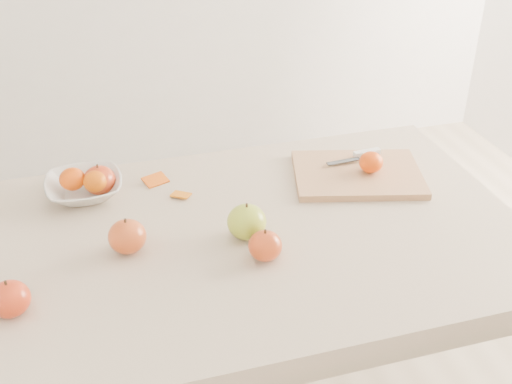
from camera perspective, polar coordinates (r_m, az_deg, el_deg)
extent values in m
cube|color=#C8B297|center=(1.48, 0.54, -3.93)|extent=(1.20, 0.80, 0.04)
cylinder|color=#BCAA8E|center=(1.95, -18.20, -9.78)|extent=(0.06, 0.06, 0.71)
cylinder|color=#BCAA8E|center=(2.14, 11.83, -4.63)|extent=(0.06, 0.06, 0.71)
cube|color=tan|center=(1.69, 9.01, 1.57)|extent=(0.38, 0.31, 0.02)
ellipsoid|color=#DB4E07|center=(1.68, 10.19, 2.62)|extent=(0.06, 0.06, 0.05)
imported|color=silver|center=(1.64, -15.02, 0.39)|extent=(0.19, 0.19, 0.05)
ellipsoid|color=#D83E07|center=(1.64, -16.02, 1.12)|extent=(0.06, 0.06, 0.06)
ellipsoid|color=#D35207|center=(1.61, -14.04, 0.95)|extent=(0.06, 0.06, 0.05)
cube|color=#CC530E|center=(1.67, -8.92, 0.94)|extent=(0.07, 0.06, 0.01)
cube|color=#C9660E|center=(1.60, -6.69, -0.32)|extent=(0.06, 0.05, 0.01)
cube|color=white|center=(1.76, 9.84, 3.46)|extent=(0.08, 0.02, 0.01)
cube|color=#383B3F|center=(1.71, 7.79, 2.72)|extent=(0.10, 0.02, 0.00)
ellipsoid|color=olive|center=(1.43, -0.83, -2.67)|extent=(0.09, 0.09, 0.08)
ellipsoid|color=#98010E|center=(1.31, -21.05, -8.86)|extent=(0.08, 0.08, 0.07)
ellipsoid|color=#A02516|center=(1.41, -11.38, -3.90)|extent=(0.08, 0.08, 0.07)
ellipsoid|color=#A80909|center=(1.63, -13.75, 1.02)|extent=(0.08, 0.08, 0.07)
ellipsoid|color=maroon|center=(1.36, 0.82, -4.80)|extent=(0.07, 0.07, 0.07)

